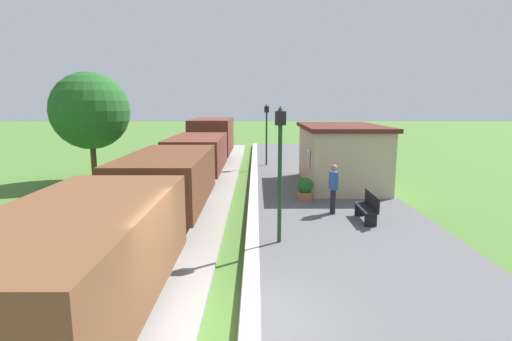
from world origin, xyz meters
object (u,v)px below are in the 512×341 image
Objects in this scene: station_hut at (340,155)px; freight_train at (189,163)px; bench_near_hut at (368,207)px; potted_planter at (305,188)px; tree_trackside_far at (90,111)px; person_waiting at (333,187)px; lamp_post_far at (267,123)px; lamp_post_near at (280,150)px.

freight_train is at bearing -169.40° from station_hut.
potted_planter is at bearing 122.08° from bench_near_hut.
tree_trackside_far is at bearing 154.15° from potted_planter.
freight_train is at bearing -34.72° from person_waiting.
potted_planter is (-1.69, 2.70, 0.00)m from bench_near_hut.
tree_trackside_far is (-12.26, 2.02, 1.96)m from station_hut.
bench_near_hut is 0.41× the size of lamp_post_far.
station_hut is 3.39× the size of person_waiting.
lamp_post_near is at bearing -90.00° from lamp_post_far.
tree_trackside_far is at bearing 133.10° from lamp_post_near.
person_waiting is 1.87× the size of potted_planter.
tree_trackside_far reaches higher than lamp_post_near.
bench_near_hut is 3.19m from potted_planter.
station_hut is at bearing 87.06° from bench_near_hut.
lamp_post_far reaches higher than person_waiting.
freight_train is at bearing 119.21° from lamp_post_near.
bench_near_hut is at bearing -92.94° from station_hut.
person_waiting reaches higher than potted_planter.
lamp_post_near and lamp_post_far have the same top height.
lamp_post_near is at bearing -60.79° from freight_train.
station_hut is 6.75m from lamp_post_far.
potted_planter is at bearing -25.85° from tree_trackside_far.
lamp_post_far reaches higher than bench_near_hut.
person_waiting is at bearing 54.39° from lamp_post_near.
lamp_post_near is at bearing 52.02° from person_waiting.
lamp_post_far is at bearing 63.44° from freight_train.
bench_near_hut is (-0.29, -5.66, -0.93)m from station_hut.
tree_trackside_far is at bearing -34.09° from person_waiting.
potted_planter is 0.25× the size of lamp_post_near.
tree_trackside_far is at bearing 148.93° from freight_train.
station_hut reaches higher than person_waiting.
potted_planter is at bearing -19.33° from freight_train.
freight_train is 7.89m from bench_near_hut.
tree_trackside_far reaches higher than potted_planter.
lamp_post_far is (-3.26, 5.80, 1.15)m from station_hut.
station_hut is at bearing -60.64° from lamp_post_far.
person_waiting is 13.17m from tree_trackside_far.
bench_near_hut is 14.51m from tree_trackside_far.
lamp_post_far is 0.67× the size of tree_trackside_far.
bench_near_hut is 0.27× the size of tree_trackside_far.
bench_near_hut is at bearing -57.92° from potted_planter.
bench_near_hut is at bearing -34.00° from freight_train.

